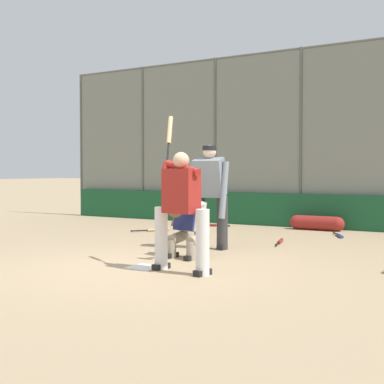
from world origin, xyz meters
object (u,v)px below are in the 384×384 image
(spare_bat_by_padding, at_px, (339,235))
(umpire_home, at_px, (210,193))
(batter_at_plate, at_px, (181,207))
(equipment_bag_dugout_side, at_px, (317,223))
(spare_bat_near_backstop, at_px, (155,230))
(spare_bat_first_base_side, at_px, (209,225))
(spare_bat_third_base_side, at_px, (280,242))
(catcher_behind_plate, at_px, (187,221))

(spare_bat_by_padding, bearing_deg, umpire_home, -54.37)
(batter_at_plate, bearing_deg, equipment_bag_dugout_side, -81.72)
(spare_bat_near_backstop, relative_size, equipment_bag_dugout_side, 0.59)
(spare_bat_first_base_side, distance_m, equipment_bag_dugout_side, 2.66)
(umpire_home, height_order, spare_bat_third_base_side, umpire_home)
(umpire_home, bearing_deg, spare_bat_by_padding, -123.84)
(spare_bat_by_padding, relative_size, spare_bat_first_base_side, 0.85)
(equipment_bag_dugout_side, bearing_deg, spare_bat_third_base_side, 92.59)
(umpire_home, height_order, equipment_bag_dugout_side, umpire_home)
(spare_bat_by_padding, bearing_deg, catcher_behind_plate, -46.12)
(spare_bat_near_backstop, distance_m, spare_bat_first_base_side, 1.72)
(batter_at_plate, height_order, spare_bat_near_backstop, batter_at_plate)
(spare_bat_first_base_side, bearing_deg, spare_bat_third_base_side, 136.03)
(spare_bat_by_padding, relative_size, spare_bat_third_base_side, 0.91)
(umpire_home, bearing_deg, equipment_bag_dugout_side, -106.68)
(spare_bat_near_backstop, relative_size, spare_bat_first_base_side, 0.88)
(spare_bat_by_padding, height_order, spare_bat_third_base_side, same)
(spare_bat_by_padding, distance_m, spare_bat_first_base_side, 3.46)
(umpire_home, relative_size, spare_bat_by_padding, 2.45)
(batter_at_plate, height_order, spare_bat_by_padding, batter_at_plate)
(spare_bat_by_padding, relative_size, equipment_bag_dugout_side, 0.57)
(catcher_behind_plate, xyz_separation_m, spare_bat_first_base_side, (2.10, -4.49, -0.55))
(batter_at_plate, relative_size, spare_bat_near_backstop, 2.81)
(catcher_behind_plate, height_order, spare_bat_first_base_side, catcher_behind_plate)
(umpire_home, bearing_deg, batter_at_plate, 101.60)
(spare_bat_third_base_side, relative_size, spare_bat_first_base_side, 0.93)
(spare_bat_near_backstop, bearing_deg, batter_at_plate, -106.02)
(catcher_behind_plate, height_order, equipment_bag_dugout_side, catcher_behind_plate)
(batter_at_plate, xyz_separation_m, umpire_home, (0.72, -2.11, 0.10))
(catcher_behind_plate, xyz_separation_m, spare_bat_by_padding, (-1.32, -3.96, -0.55))
(spare_bat_first_base_side, bearing_deg, catcher_behind_plate, 108.94)
(spare_bat_near_backstop, height_order, equipment_bag_dugout_side, equipment_bag_dugout_side)
(catcher_behind_plate, height_order, spare_bat_third_base_side, catcher_behind_plate)
(umpire_home, relative_size, spare_bat_near_backstop, 2.37)
(umpire_home, xyz_separation_m, spare_bat_first_base_side, (1.94, -3.47, -0.96))
(spare_bat_third_base_side, relative_size, equipment_bag_dugout_side, 0.63)
(batter_at_plate, distance_m, spare_bat_third_base_side, 3.56)
(catcher_behind_plate, relative_size, spare_bat_first_base_side, 1.28)
(spare_bat_third_base_side, distance_m, spare_bat_first_base_side, 3.45)
(spare_bat_third_base_side, height_order, spare_bat_first_base_side, same)
(umpire_home, height_order, spare_bat_first_base_side, umpire_home)
(spare_bat_third_base_side, bearing_deg, catcher_behind_plate, 151.35)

